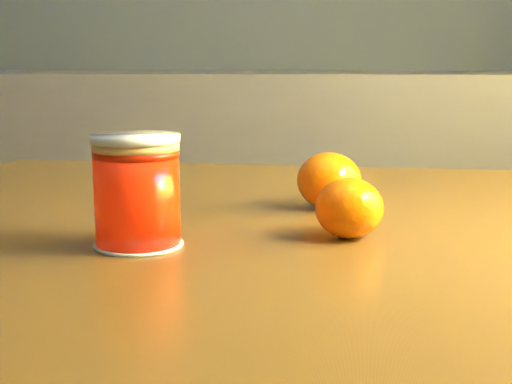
# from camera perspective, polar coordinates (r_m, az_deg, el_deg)

# --- Properties ---
(kitchen_counter) EXTENTS (3.15, 0.60, 0.90)m
(kitchen_counter) POSITION_cam_1_polar(r_m,az_deg,el_deg) (2.32, -13.44, -1.83)
(kitchen_counter) COLOR #55555A
(kitchen_counter) RESTS_ON ground
(table) EXTENTS (1.08, 0.78, 0.79)m
(table) POSITION_cam_1_polar(r_m,az_deg,el_deg) (0.71, 8.13, -10.54)
(table) COLOR brown
(table) RESTS_ON ground
(juice_glass) EXTENTS (0.07, 0.07, 0.09)m
(juice_glass) POSITION_cam_1_polar(r_m,az_deg,el_deg) (0.59, -9.50, 0.03)
(juice_glass) COLOR #FF2005
(juice_glass) RESTS_ON table
(orange_front) EXTENTS (0.07, 0.07, 0.05)m
(orange_front) POSITION_cam_1_polar(r_m,az_deg,el_deg) (0.62, 7.47, -1.28)
(orange_front) COLOR orange
(orange_front) RESTS_ON table
(orange_back) EXTENTS (0.09, 0.09, 0.06)m
(orange_back) POSITION_cam_1_polar(r_m,az_deg,el_deg) (0.74, 5.87, 0.91)
(orange_back) COLOR orange
(orange_back) RESTS_ON table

